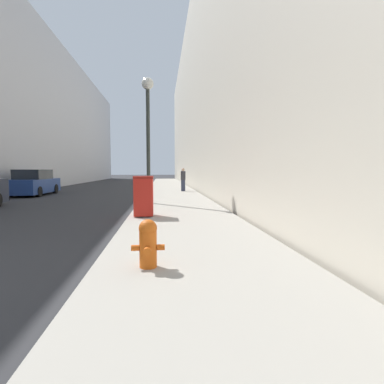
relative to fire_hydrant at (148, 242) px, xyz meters
name	(u,v)px	position (x,y,z in m)	size (l,w,h in m)	color
sidewalk_right	(171,192)	(0.88, 17.01, -0.46)	(3.49, 60.00, 0.15)	#9E998E
building_right_stone	(248,104)	(8.73, 25.01, 7.65)	(12.00, 60.00, 16.36)	beige
fire_hydrant	(148,242)	(0.00, 0.00, 0.00)	(0.50, 0.39, 0.73)	#D15614
trash_bin	(144,196)	(-0.37, 5.12, 0.27)	(0.61, 0.68, 1.28)	red
lamppost	(148,122)	(-0.38, 8.97, 3.21)	(0.52, 0.52, 5.50)	#2D332D
parked_sedan_near	(34,183)	(-8.06, 15.73, 0.23)	(1.93, 4.65, 1.65)	navy
pedestrian_on_sidewalk	(183,180)	(1.68, 16.39, 0.42)	(0.33, 0.21, 1.61)	#2D3347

